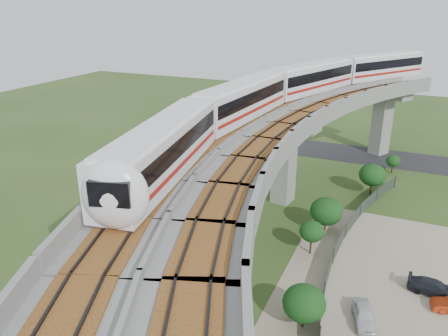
{
  "coord_description": "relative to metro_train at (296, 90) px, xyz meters",
  "views": [
    {
      "loc": [
        12.76,
        -32.95,
        21.12
      ],
      "look_at": [
        -1.4,
        -0.66,
        7.5
      ],
      "focal_mm": 35.0,
      "sensor_mm": 36.0,
      "label": 1
    }
  ],
  "objects": [
    {
      "name": "car_dark",
      "position": [
        14.85,
        -12.47,
        -11.72
      ],
      "size": [
        3.89,
        1.77,
        1.1
      ],
      "primitive_type": "imported",
      "rotation": [
        0.0,
        0.0,
        1.51
      ],
      "color": "black",
      "rests_on": "dirt_lot"
    },
    {
      "name": "viaduct",
      "position": [
        2.39,
        -11.44,
        -3.26
      ],
      "size": [
        19.58,
        73.98,
        11.4
      ],
      "color": "#99968E",
      "rests_on": "ground"
    },
    {
      "name": "tree_0",
      "position": [
        10.11,
        12.91,
        -10.66
      ],
      "size": [
        1.82,
        1.82,
        2.42
      ],
      "color": "#382314",
      "rests_on": "ground"
    },
    {
      "name": "tree_3",
      "position": [
        4.88,
        -10.63,
        -10.07
      ],
      "size": [
        2.19,
        2.19,
        3.18
      ],
      "color": "#382314",
      "rests_on": "ground"
    },
    {
      "name": "tree_2",
      "position": [
        5.22,
        -6.02,
        -10.16
      ],
      "size": [
        3.14,
        3.14,
        3.48
      ],
      "color": "#382314",
      "rests_on": "ground"
    },
    {
      "name": "asphalt_road",
      "position": [
        -1.45,
        18.56,
        -12.29
      ],
      "size": [
        60.0,
        8.0,
        0.03
      ],
      "primitive_type": "cube",
      "color": "#232326",
      "rests_on": "ground"
    },
    {
      "name": "metro_train",
      "position": [
        0.0,
        0.0,
        0.0
      ],
      "size": [
        17.26,
        60.15,
        3.64
      ],
      "color": "white",
      "rests_on": "ground"
    },
    {
      "name": "tree_4",
      "position": [
        6.56,
        -20.11,
        -10.3
      ],
      "size": [
        2.95,
        2.95,
        3.26
      ],
      "color": "#382314",
      "rests_on": "ground"
    },
    {
      "name": "dirt_lot",
      "position": [
        12.55,
        -13.44,
        -12.29
      ],
      "size": [
        18.0,
        26.0,
        0.04
      ],
      "primitive_type": "cube",
      "color": "gray",
      "rests_on": "ground"
    },
    {
      "name": "ground",
      "position": [
        -1.45,
        -11.44,
        -12.31
      ],
      "size": [
        160.0,
        160.0,
        0.0
      ],
      "primitive_type": "plane",
      "color": "#32491D",
      "rests_on": "ground"
    },
    {
      "name": "tree_1",
      "position": [
        8.3,
        4.68,
        -9.85
      ],
      "size": [
        3.02,
        3.02,
        3.74
      ],
      "color": "#382314",
      "rests_on": "ground"
    },
    {
      "name": "car_white",
      "position": [
        10.35,
        -17.9,
        -11.69
      ],
      "size": [
        2.22,
        3.62,
        1.15
      ],
      "primitive_type": "imported",
      "rotation": [
        0.0,
        0.0,
        0.27
      ],
      "color": "silver",
      "rests_on": "dirt_lot"
    },
    {
      "name": "fence",
      "position": [
        8.3,
        -11.44,
        -11.56
      ],
      "size": [
        3.87,
        38.73,
        1.5
      ],
      "color": "#2D382D",
      "rests_on": "ground"
    }
  ]
}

